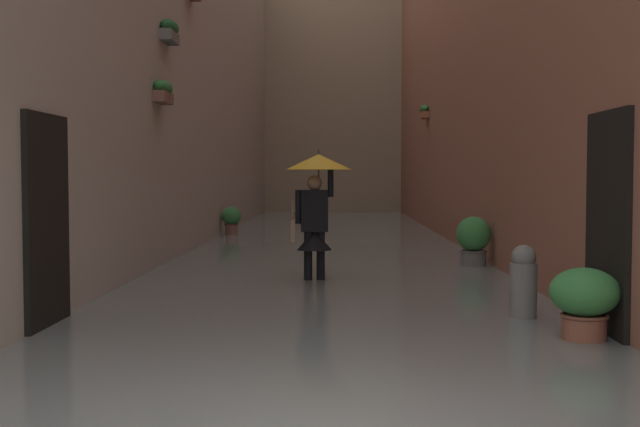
{
  "coord_description": "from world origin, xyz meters",
  "views": [
    {
      "loc": [
        -0.16,
        4.09,
        1.6
      ],
      "look_at": [
        0.06,
        -6.41,
        1.08
      ],
      "focal_mm": 44.6,
      "sensor_mm": 36.0,
      "label": 1
    }
  ],
  "objects_px": {
    "potted_plant_far_right": "(231,220)",
    "person_wading": "(316,193)",
    "potted_plant_mid_left": "(473,241)",
    "potted_plant_near_left": "(584,302)",
    "mooring_bollard": "(523,286)"
  },
  "relations": [
    {
      "from": "person_wading",
      "to": "potted_plant_mid_left",
      "type": "xyz_separation_m",
      "value": [
        -2.55,
        -1.85,
        -0.83
      ]
    },
    {
      "from": "potted_plant_mid_left",
      "to": "mooring_bollard",
      "type": "bearing_deg",
      "value": 86.48
    },
    {
      "from": "potted_plant_near_left",
      "to": "person_wading",
      "type": "bearing_deg",
      "value": -57.98
    },
    {
      "from": "potted_plant_mid_left",
      "to": "potted_plant_far_right",
      "type": "height_order",
      "value": "potted_plant_mid_left"
    },
    {
      "from": "person_wading",
      "to": "potted_plant_far_right",
      "type": "height_order",
      "value": "person_wading"
    },
    {
      "from": "potted_plant_far_right",
      "to": "person_wading",
      "type": "bearing_deg",
      "value": 105.48
    },
    {
      "from": "potted_plant_near_left",
      "to": "mooring_bollard",
      "type": "height_order",
      "value": "mooring_bollard"
    },
    {
      "from": "person_wading",
      "to": "potted_plant_mid_left",
      "type": "distance_m",
      "value": 3.26
    },
    {
      "from": "potted_plant_near_left",
      "to": "potted_plant_mid_left",
      "type": "bearing_deg",
      "value": -90.1
    },
    {
      "from": "potted_plant_near_left",
      "to": "mooring_bollard",
      "type": "relative_size",
      "value": 0.88
    },
    {
      "from": "potted_plant_near_left",
      "to": "potted_plant_far_right",
      "type": "height_order",
      "value": "potted_plant_far_right"
    },
    {
      "from": "person_wading",
      "to": "potted_plant_near_left",
      "type": "relative_size",
      "value": 2.59
    },
    {
      "from": "potted_plant_mid_left",
      "to": "potted_plant_far_right",
      "type": "relative_size",
      "value": 1.13
    },
    {
      "from": "potted_plant_mid_left",
      "to": "potted_plant_near_left",
      "type": "height_order",
      "value": "potted_plant_mid_left"
    },
    {
      "from": "potted_plant_near_left",
      "to": "potted_plant_far_right",
      "type": "relative_size",
      "value": 0.94
    }
  ]
}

